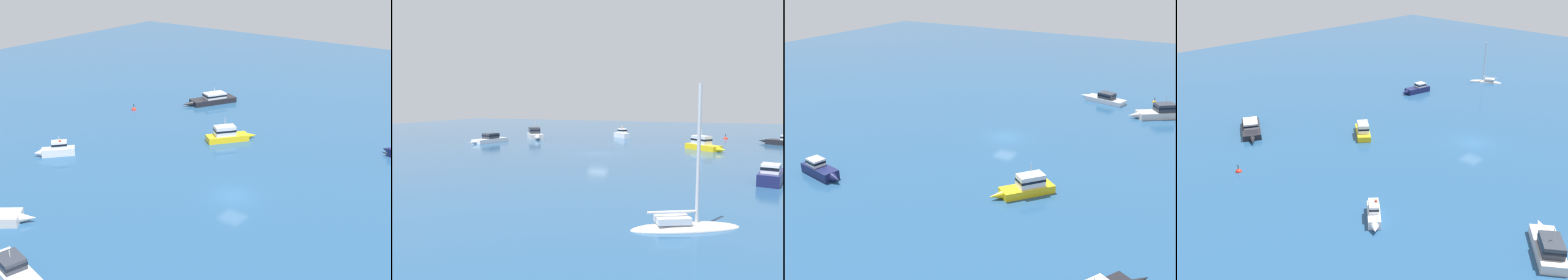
{
  "view_description": "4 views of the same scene",
  "coord_description": "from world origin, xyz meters",
  "views": [
    {
      "loc": [
        -26.34,
        42.18,
        24.91
      ],
      "look_at": [
        8.97,
        -5.81,
        2.17
      ],
      "focal_mm": 50.43,
      "sensor_mm": 36.0,
      "label": 1
    },
    {
      "loc": [
        -46.47,
        -16.91,
        6.82
      ],
      "look_at": [
        -2.13,
        0.55,
        1.98
      ],
      "focal_mm": 34.83,
      "sensor_mm": 36.0,
      "label": 2
    },
    {
      "loc": [
        26.11,
        -50.66,
        21.78
      ],
      "look_at": [
        1.51,
        -8.85,
        2.85
      ],
      "focal_mm": 44.13,
      "sensor_mm": 36.0,
      "label": 3
    },
    {
      "loc": [
        48.28,
        29.47,
        25.37
      ],
      "look_at": [
        10.76,
        -8.8,
        1.02
      ],
      "focal_mm": 40.32,
      "sensor_mm": 36.0,
      "label": 4
    }
  ],
  "objects": [
    {
      "name": "launch",
      "position": [
        8.94,
        -12.64,
        0.8
      ],
      "size": [
        5.1,
        5.96,
        3.17
      ],
      "rotation": [
        0.0,
        0.0,
        4.04
      ],
      "color": "yellow",
      "rests_on": "ground"
    },
    {
      "name": "cabin_cruiser",
      "position": [
        6.28,
        21.59,
        0.58
      ],
      "size": [
        7.68,
        3.49,
        2.07
      ],
      "rotation": [
        0.0,
        0.0,
        2.92
      ],
      "color": "white",
      "rests_on": "ground"
    },
    {
      "name": "cabin_cruiser_1",
      "position": [
        15.16,
        17.92,
        0.79
      ],
      "size": [
        6.96,
        5.79,
        3.18
      ],
      "rotation": [
        0.0,
        0.0,
        3.79
      ],
      "color": "silver",
      "rests_on": "ground"
    },
    {
      "name": "motor_cruiser",
      "position": [
        -11.39,
        -19.82,
        0.66
      ],
      "size": [
        5.87,
        2.53,
        1.7
      ],
      "rotation": [
        0.0,
        0.0,
        6.09
      ],
      "color": "#191E4C",
      "rests_on": "ground"
    },
    {
      "name": "ground_plane",
      "position": [
        0.0,
        0.0,
        0.0
      ],
      "size": [
        163.59,
        163.59,
        0.0
      ],
      "primitive_type": "plane",
      "color": "navy"
    },
    {
      "name": "mooring_buoy",
      "position": [
        13.09,
        25.18,
        0.01
      ],
      "size": [
        0.63,
        0.63,
        1.1
      ],
      "color": "orange",
      "rests_on": "ground"
    }
  ]
}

